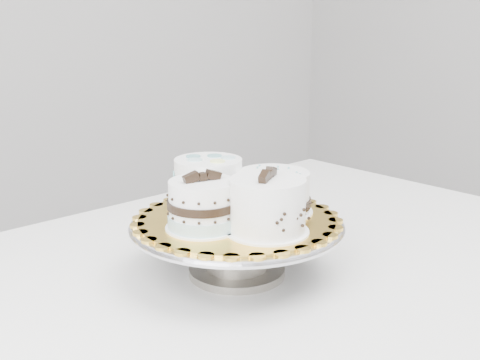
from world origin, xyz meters
TOP-DOWN VIEW (x-y plane):
  - table at (0.11, 0.10)m, footprint 1.38×1.00m
  - cake_stand at (0.07, 0.09)m, footprint 0.33×0.33m
  - cake_board at (0.07, 0.09)m, footprint 0.34×0.34m
  - cake_swirl at (0.07, 0.01)m, footprint 0.15×0.15m
  - cake_banded at (0.00, 0.08)m, footprint 0.11×0.11m
  - cake_dots at (0.06, 0.16)m, footprint 0.14×0.14m
  - cake_ribbon at (0.13, 0.08)m, footprint 0.15×0.15m

SIDE VIEW (x-z plane):
  - table at x=0.11m, z-range 0.31..1.06m
  - cake_stand at x=0.07m, z-range 0.77..0.86m
  - cake_board at x=0.07m, z-range 0.84..0.84m
  - cake_ribbon at x=0.13m, z-range 0.84..0.91m
  - cake_banded at x=0.00m, z-range 0.83..0.92m
  - cake_swirl at x=0.07m, z-range 0.83..0.93m
  - cake_dots at x=0.06m, z-range 0.84..0.92m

